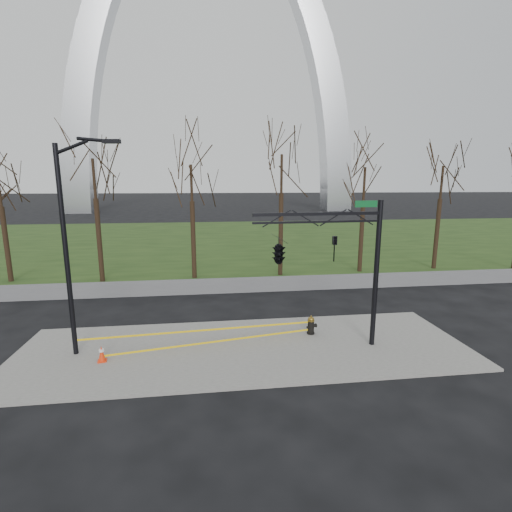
{
  "coord_description": "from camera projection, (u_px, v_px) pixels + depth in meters",
  "views": [
    {
      "loc": [
        -1.35,
        -13.89,
        6.62
      ],
      "look_at": [
        0.71,
        2.0,
        3.45
      ],
      "focal_mm": 25.88,
      "sensor_mm": 36.0,
      "label": 1
    }
  ],
  "objects": [
    {
      "name": "ground",
      "position": [
        245.0,
        349.0,
        14.96
      ],
      "size": [
        500.0,
        500.0,
        0.0
      ],
      "primitive_type": "plane",
      "color": "black",
      "rests_on": "ground"
    },
    {
      "name": "fire_hydrant",
      "position": [
        311.0,
        325.0,
        16.2
      ],
      "size": [
        0.52,
        0.34,
        0.84
      ],
      "rotation": [
        0.0,
        0.0,
        0.23
      ],
      "color": "black",
      "rests_on": "sidewalk"
    },
    {
      "name": "traffic_cone",
      "position": [
        102.0,
        354.0,
        13.69
      ],
      "size": [
        0.37,
        0.37,
        0.62
      ],
      "rotation": [
        0.0,
        0.0,
        0.18
      ],
      "color": "#F3320C",
      "rests_on": "sidewalk"
    },
    {
      "name": "street_light",
      "position": [
        70.0,
        237.0,
        13.48
      ],
      "size": [
        2.38,
        0.54,
        8.21
      ],
      "rotation": [
        0.0,
        0.0,
        -0.15
      ],
      "color": "black",
      "rests_on": "ground"
    },
    {
      "name": "gateway_arch",
      "position": [
        211.0,
        64.0,
        81.63
      ],
      "size": [
        66.0,
        6.0,
        65.0
      ],
      "primitive_type": null,
      "color": "silver",
      "rests_on": "ground"
    },
    {
      "name": "traffic_signal_mast",
      "position": [
        298.0,
        250.0,
        13.87
      ],
      "size": [
        5.1,
        2.51,
        6.0
      ],
      "rotation": [
        0.0,
        0.0,
        0.05
      ],
      "color": "black",
      "rests_on": "ground"
    },
    {
      "name": "grass_strip",
      "position": [
        220.0,
        239.0,
        44.14
      ],
      "size": [
        120.0,
        40.0,
        0.06
      ],
      "primitive_type": "cube",
      "color": "#213C15",
      "rests_on": "ground"
    },
    {
      "name": "guardrail",
      "position": [
        232.0,
        285.0,
        22.66
      ],
      "size": [
        60.0,
        0.3,
        0.9
      ],
      "primitive_type": "cube",
      "color": "#59595B",
      "rests_on": "ground"
    },
    {
      "name": "tree_row",
      "position": [
        281.0,
        212.0,
        26.23
      ],
      "size": [
        53.55,
        4.0,
        9.15
      ],
      "color": "black",
      "rests_on": "ground"
    },
    {
      "name": "caution_tape",
      "position": [
        207.0,
        336.0,
        15.1
      ],
      "size": [
        9.61,
        1.51,
        0.43
      ],
      "color": "yellow",
      "rests_on": "ground"
    },
    {
      "name": "sidewalk",
      "position": [
        245.0,
        348.0,
        14.95
      ],
      "size": [
        18.0,
        6.0,
        0.1
      ],
      "primitive_type": "cube",
      "color": "slate",
      "rests_on": "ground"
    }
  ]
}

